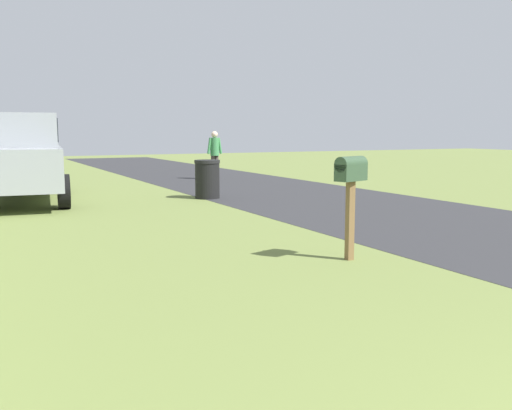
{
  "coord_description": "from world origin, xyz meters",
  "views": [
    {
      "loc": [
        -0.12,
        3.53,
        1.69
      ],
      "look_at": [
        5.83,
        0.52,
        0.82
      ],
      "focal_mm": 39.64,
      "sensor_mm": 36.0,
      "label": 1
    }
  ],
  "objects_px": {
    "pickup_truck": "(20,156)",
    "pedestrian": "(215,152)",
    "mailbox": "(351,178)",
    "trash_bin": "(207,179)"
  },
  "relations": [
    {
      "from": "pedestrian",
      "to": "pickup_truck",
      "type": "bearing_deg",
      "value": 117.53
    },
    {
      "from": "mailbox",
      "to": "pickup_truck",
      "type": "height_order",
      "value": "pickup_truck"
    },
    {
      "from": "pickup_truck",
      "to": "pedestrian",
      "type": "height_order",
      "value": "pickup_truck"
    },
    {
      "from": "mailbox",
      "to": "pedestrian",
      "type": "relative_size",
      "value": 0.81
    },
    {
      "from": "mailbox",
      "to": "pedestrian",
      "type": "height_order",
      "value": "pedestrian"
    },
    {
      "from": "mailbox",
      "to": "pickup_truck",
      "type": "distance_m",
      "value": 9.24
    },
    {
      "from": "trash_bin",
      "to": "pedestrian",
      "type": "height_order",
      "value": "pedestrian"
    },
    {
      "from": "mailbox",
      "to": "trash_bin",
      "type": "distance_m",
      "value": 7.34
    },
    {
      "from": "trash_bin",
      "to": "mailbox",
      "type": "bearing_deg",
      "value": 172.91
    },
    {
      "from": "pedestrian",
      "to": "trash_bin",
      "type": "bearing_deg",
      "value": 153.06
    }
  ]
}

